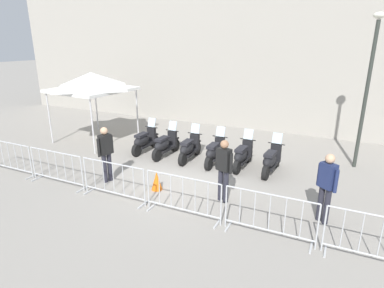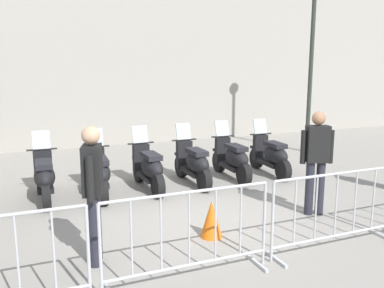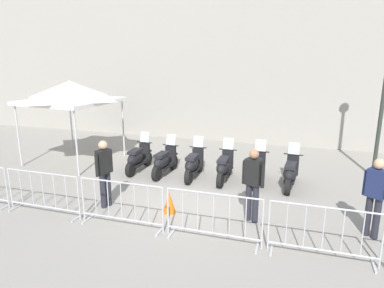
{
  "view_description": "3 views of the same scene",
  "coord_description": "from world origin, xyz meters",
  "px_view_note": "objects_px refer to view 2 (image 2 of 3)",
  "views": [
    {
      "loc": [
        5.08,
        -7.57,
        4.19
      ],
      "look_at": [
        -0.16,
        1.03,
        0.88
      ],
      "focal_mm": 29.95,
      "sensor_mm": 36.0,
      "label": 1
    },
    {
      "loc": [
        -2.04,
        -5.96,
        2.38
      ],
      "look_at": [
        0.27,
        1.74,
        0.88
      ],
      "focal_mm": 37.13,
      "sensor_mm": 36.0,
      "label": 2
    },
    {
      "loc": [
        3.45,
        -7.79,
        3.72
      ],
      "look_at": [
        -0.52,
        1.22,
        1.23
      ],
      "focal_mm": 32.35,
      "sensor_mm": 36.0,
      "label": 3
    }
  ],
  "objects_px": {
    "motorcycle_2": "(149,168)",
    "traffic_cone": "(211,219)",
    "motorcycle_0": "(44,177)",
    "street_lamp": "(312,46)",
    "motorcycle_3": "(193,164)",
    "motorcycle_5": "(271,156)",
    "motorcycle_4": "(232,159)",
    "barrier_segment_2": "(189,237)",
    "motorcycle_1": "(99,173)",
    "officer_mid_plaza": "(316,157)",
    "officer_by_barriers": "(93,187)",
    "barrier_segment_3": "(336,212)"
  },
  "relations": [
    {
      "from": "motorcycle_3",
      "to": "officer_mid_plaza",
      "type": "bearing_deg",
      "value": -57.5
    },
    {
      "from": "motorcycle_1",
      "to": "barrier_segment_2",
      "type": "height_order",
      "value": "motorcycle_1"
    },
    {
      "from": "traffic_cone",
      "to": "street_lamp",
      "type": "bearing_deg",
      "value": 46.33
    },
    {
      "from": "motorcycle_0",
      "to": "motorcycle_2",
      "type": "xyz_separation_m",
      "value": [
        1.95,
        0.13,
        0.0
      ]
    },
    {
      "from": "motorcycle_5",
      "to": "traffic_cone",
      "type": "distance_m",
      "value": 3.78
    },
    {
      "from": "motorcycle_0",
      "to": "motorcycle_3",
      "type": "xyz_separation_m",
      "value": [
        2.92,
        0.24,
        0.0
      ]
    },
    {
      "from": "motorcycle_2",
      "to": "officer_mid_plaza",
      "type": "relative_size",
      "value": 1.0
    },
    {
      "from": "officer_mid_plaza",
      "to": "motorcycle_4",
      "type": "bearing_deg",
      "value": 100.9
    },
    {
      "from": "barrier_segment_2",
      "to": "motorcycle_1",
      "type": "bearing_deg",
      "value": 102.69
    },
    {
      "from": "motorcycle_5",
      "to": "motorcycle_0",
      "type": "bearing_deg",
      "value": -174.19
    },
    {
      "from": "motorcycle_4",
      "to": "barrier_segment_3",
      "type": "bearing_deg",
      "value": -90.46
    },
    {
      "from": "barrier_segment_2",
      "to": "barrier_segment_3",
      "type": "height_order",
      "value": "same"
    },
    {
      "from": "officer_by_barriers",
      "to": "barrier_segment_3",
      "type": "bearing_deg",
      "value": -9.53
    },
    {
      "from": "motorcycle_3",
      "to": "motorcycle_4",
      "type": "relative_size",
      "value": 1.0
    },
    {
      "from": "motorcycle_0",
      "to": "motorcycle_5",
      "type": "height_order",
      "value": "same"
    },
    {
      "from": "officer_by_barriers",
      "to": "motorcycle_4",
      "type": "bearing_deg",
      "value": 45.1
    },
    {
      "from": "motorcycle_0",
      "to": "motorcycle_4",
      "type": "distance_m",
      "value": 3.9
    },
    {
      "from": "motorcycle_3",
      "to": "street_lamp",
      "type": "bearing_deg",
      "value": 29.08
    },
    {
      "from": "motorcycle_4",
      "to": "barrier_segment_2",
      "type": "xyz_separation_m",
      "value": [
        -2.13,
        -3.88,
        0.07
      ]
    },
    {
      "from": "motorcycle_1",
      "to": "motorcycle_2",
      "type": "xyz_separation_m",
      "value": [
        0.98,
        0.12,
        0.0
      ]
    },
    {
      "from": "officer_mid_plaza",
      "to": "motorcycle_3",
      "type": "bearing_deg",
      "value": 122.5
    },
    {
      "from": "motorcycle_3",
      "to": "traffic_cone",
      "type": "height_order",
      "value": "motorcycle_3"
    },
    {
      "from": "motorcycle_4",
      "to": "barrier_segment_2",
      "type": "height_order",
      "value": "motorcycle_4"
    },
    {
      "from": "motorcycle_2",
      "to": "officer_by_barriers",
      "type": "relative_size",
      "value": 1.0
    },
    {
      "from": "motorcycle_3",
      "to": "officer_by_barriers",
      "type": "xyz_separation_m",
      "value": [
        -2.17,
        -2.94,
        0.53
      ]
    },
    {
      "from": "motorcycle_1",
      "to": "officer_mid_plaza",
      "type": "distance_m",
      "value": 3.95
    },
    {
      "from": "motorcycle_5",
      "to": "street_lamp",
      "type": "relative_size",
      "value": 0.35
    },
    {
      "from": "motorcycle_4",
      "to": "motorcycle_5",
      "type": "relative_size",
      "value": 1.0
    },
    {
      "from": "motorcycle_5",
      "to": "barrier_segment_2",
      "type": "height_order",
      "value": "motorcycle_5"
    },
    {
      "from": "officer_mid_plaza",
      "to": "officer_by_barriers",
      "type": "height_order",
      "value": "same"
    },
    {
      "from": "officer_mid_plaza",
      "to": "barrier_segment_2",
      "type": "bearing_deg",
      "value": -150.95
    },
    {
      "from": "motorcycle_1",
      "to": "motorcycle_3",
      "type": "relative_size",
      "value": 1.0
    },
    {
      "from": "motorcycle_0",
      "to": "street_lamp",
      "type": "height_order",
      "value": "street_lamp"
    },
    {
      "from": "motorcycle_2",
      "to": "officer_mid_plaza",
      "type": "height_order",
      "value": "officer_mid_plaza"
    },
    {
      "from": "motorcycle_2",
      "to": "officer_by_barriers",
      "type": "xyz_separation_m",
      "value": [
        -1.2,
        -2.83,
        0.53
      ]
    },
    {
      "from": "motorcycle_0",
      "to": "barrier_segment_2",
      "type": "relative_size",
      "value": 0.86
    },
    {
      "from": "motorcycle_0",
      "to": "street_lamp",
      "type": "bearing_deg",
      "value": 19.94
    },
    {
      "from": "motorcycle_0",
      "to": "officer_by_barriers",
      "type": "xyz_separation_m",
      "value": [
        0.75,
        -2.7,
        0.53
      ]
    },
    {
      "from": "officer_by_barriers",
      "to": "motorcycle_1",
      "type": "bearing_deg",
      "value": 85.27
    },
    {
      "from": "motorcycle_0",
      "to": "barrier_segment_2",
      "type": "bearing_deg",
      "value": -62.98
    },
    {
      "from": "motorcycle_4",
      "to": "street_lamp",
      "type": "height_order",
      "value": "street_lamp"
    },
    {
      "from": "motorcycle_2",
      "to": "traffic_cone",
      "type": "xyz_separation_m",
      "value": [
        0.44,
        -2.5,
        -0.18
      ]
    },
    {
      "from": "motorcycle_3",
      "to": "traffic_cone",
      "type": "distance_m",
      "value": 2.68
    },
    {
      "from": "motorcycle_3",
      "to": "officer_by_barriers",
      "type": "bearing_deg",
      "value": -126.36
    },
    {
      "from": "traffic_cone",
      "to": "officer_mid_plaza",
      "type": "bearing_deg",
      "value": 11.05
    },
    {
      "from": "motorcycle_2",
      "to": "barrier_segment_3",
      "type": "xyz_separation_m",
      "value": [
        1.9,
        -3.35,
        0.07
      ]
    },
    {
      "from": "motorcycle_3",
      "to": "traffic_cone",
      "type": "xyz_separation_m",
      "value": [
        -0.52,
        -2.62,
        -0.18
      ]
    },
    {
      "from": "motorcycle_1",
      "to": "motorcycle_3",
      "type": "bearing_deg",
      "value": 7.05
    },
    {
      "from": "motorcycle_4",
      "to": "street_lamp",
      "type": "relative_size",
      "value": 0.35
    },
    {
      "from": "motorcycle_4",
      "to": "traffic_cone",
      "type": "xyz_separation_m",
      "value": [
        -1.48,
        -2.81,
        -0.18
      ]
    }
  ]
}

